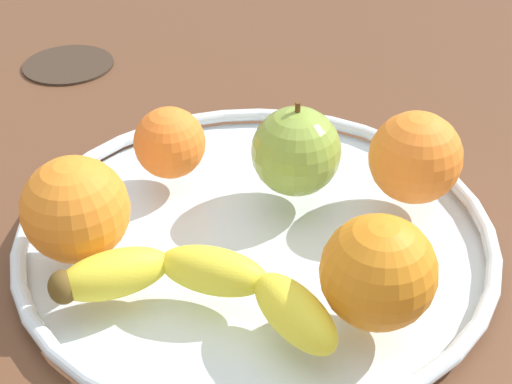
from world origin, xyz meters
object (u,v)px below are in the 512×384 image
at_px(ambient_coaster, 68,63).
at_px(orange_front_right, 415,158).
at_px(banana, 200,285).
at_px(orange_front_left, 170,143).
at_px(orange_center, 76,209).
at_px(orange_back_left, 378,272).
at_px(apple, 293,150).
at_px(fruit_bowl, 256,232).

bearing_deg(ambient_coaster, orange_front_right, 175.47).
bearing_deg(banana, orange_front_right, -125.71).
relative_size(orange_front_left, orange_center, 0.78).
bearing_deg(orange_back_left, orange_center, 17.04).
xyz_separation_m(orange_front_left, ambient_coaster, (0.26, -0.12, -0.05)).
bearing_deg(apple, orange_back_left, 142.76).
relative_size(fruit_bowl, orange_front_right, 5.04).
relative_size(fruit_bowl, orange_center, 4.82).
xyz_separation_m(banana, ambient_coaster, (0.38, -0.23, -0.03)).
xyz_separation_m(orange_center, ambient_coaster, (0.27, -0.24, -0.05)).
bearing_deg(orange_front_left, ambient_coaster, -25.02).
distance_m(orange_center, ambient_coaster, 0.37).
distance_m(orange_front_right, orange_back_left, 0.15).
relative_size(apple, orange_front_left, 1.34).
relative_size(orange_front_left, orange_front_right, 0.81).
bearing_deg(fruit_bowl, apple, -87.09).
bearing_deg(ambient_coaster, orange_front_left, 154.98).
distance_m(orange_front_left, orange_back_left, 0.23).
bearing_deg(apple, orange_center, 62.08).
relative_size(banana, orange_center, 2.55).
height_order(banana, orange_back_left, orange_back_left).
distance_m(orange_front_left, orange_center, 0.12).
distance_m(banana, orange_center, 0.11).
xyz_separation_m(orange_back_left, ambient_coaster, (0.48, -0.18, -0.05)).
height_order(apple, orange_front_right, apple).
bearing_deg(orange_back_left, orange_front_left, -13.77).
relative_size(banana, orange_back_left, 2.60).
bearing_deg(banana, orange_back_left, -168.48).
height_order(fruit_bowl, orange_center, orange_center).
xyz_separation_m(orange_front_left, orange_front_right, (-0.18, -0.09, 0.01)).
height_order(orange_front_left, orange_front_right, orange_front_right).
bearing_deg(orange_front_right, orange_center, 50.13).
bearing_deg(ambient_coaster, apple, 167.25).
bearing_deg(ambient_coaster, orange_center, 138.68).
relative_size(banana, orange_front_left, 3.27).
bearing_deg(apple, banana, 98.51).
height_order(banana, orange_center, orange_center).
distance_m(apple, ambient_coaster, 0.37).
height_order(orange_center, orange_back_left, orange_center).
height_order(fruit_bowl, ambient_coaster, fruit_bowl).
bearing_deg(banana, ambient_coaster, -49.35).
xyz_separation_m(orange_center, orange_back_left, (-0.21, -0.06, -0.00)).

